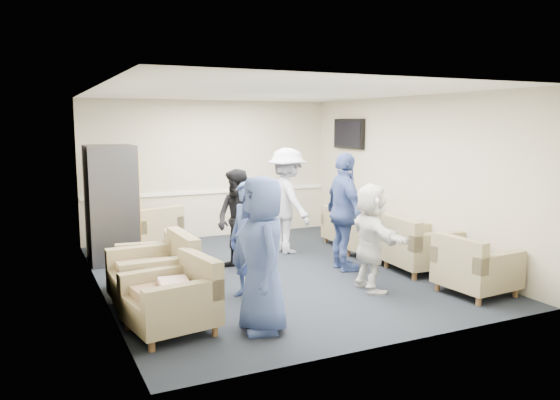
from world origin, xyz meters
name	(u,v)px	position (x,y,z in m)	size (l,w,h in m)	color
floor	(274,272)	(0.00, 0.00, 0.00)	(6.00, 6.00, 0.00)	black
ceiling	(273,92)	(0.00, 0.00, 2.70)	(6.00, 6.00, 0.00)	white
back_wall	(211,169)	(0.00, 3.00, 1.35)	(5.00, 0.02, 2.70)	beige
front_wall	(399,215)	(0.00, -3.00, 1.35)	(5.00, 0.02, 2.70)	beige
left_wall	(98,193)	(-2.50, 0.00, 1.35)	(0.02, 6.00, 2.70)	beige
right_wall	(409,177)	(2.50, 0.00, 1.35)	(0.02, 6.00, 2.70)	beige
chair_rail	(212,192)	(0.00, 2.98, 0.90)	(4.98, 0.04, 0.06)	white
tv	(349,134)	(2.44, 1.80, 2.05)	(0.10, 1.00, 0.58)	black
armchair_left_near	(175,301)	(-1.95, -1.71, 0.35)	(0.99, 0.99, 0.69)	#897B58
armchair_left_mid	(158,277)	(-1.94, -0.81, 0.38)	(0.98, 0.98, 0.76)	#897B58
armchair_left_far	(151,267)	(-1.87, -0.10, 0.32)	(0.92, 0.92, 0.65)	#897B58
armchair_right_near	(474,270)	(1.94, -2.10, 0.34)	(0.91, 0.91, 0.68)	#897B58
armchair_right_midnear	(417,248)	(2.01, -0.89, 0.36)	(0.96, 0.96, 0.72)	#897B58
armchair_right_midfar	(377,237)	(1.95, 0.10, 0.36)	(1.04, 1.04, 0.73)	#897B58
armchair_right_far	(346,229)	(2.03, 1.19, 0.30)	(0.76, 0.76, 0.60)	#897B58
armchair_corner	(152,232)	(-1.37, 2.16, 0.35)	(1.08, 1.08, 0.69)	#897B58
vending_machine	(112,204)	(-2.09, 1.78, 0.95)	(0.77, 0.90, 1.90)	#4C4C53
backpack	(190,275)	(-1.43, -0.47, 0.26)	(0.29, 0.21, 0.50)	black
pillow	(174,286)	(-1.96, -1.72, 0.52)	(0.41, 0.31, 0.12)	silver
person_front_left	(263,254)	(-1.08, -2.08, 0.85)	(0.83, 0.54, 1.70)	#3B508F
person_mid_left	(246,240)	(-0.82, -0.96, 0.76)	(0.56, 0.37, 1.53)	#3B508F
person_back_left	(238,221)	(-0.45, 0.31, 0.78)	(0.76, 0.59, 1.57)	black
person_back_right	(287,201)	(0.76, 1.10, 0.92)	(1.18, 0.68, 1.83)	white
person_mid_right	(344,212)	(1.04, -0.32, 0.91)	(1.06, 0.44, 1.82)	#3B508F
person_front_right	(371,237)	(0.83, -1.35, 0.73)	(1.36, 0.43, 1.46)	white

